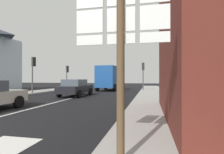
% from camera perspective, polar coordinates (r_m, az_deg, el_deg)
% --- Properties ---
extents(ground_plane, '(80.00, 80.00, 0.00)m').
position_cam_1_polar(ground_plane, '(15.35, -11.13, -6.26)').
color(ground_plane, black).
extents(sidewalk_right, '(2.56, 44.00, 0.14)m').
position_cam_1_polar(sidewalk_right, '(12.14, 12.91, -7.51)').
color(sidewalk_right, '#9E9B96').
rests_on(sidewalk_right, ground).
extents(lane_centre_stripe, '(0.16, 12.00, 0.01)m').
position_cam_1_polar(lane_centre_stripe, '(11.81, -18.86, -8.02)').
color(lane_centre_stripe, silver).
rests_on(lane_centre_stripe, ground).
extents(sedan_far, '(2.00, 4.21, 1.47)m').
position_cam_1_polar(sedan_far, '(16.02, -11.59, -3.29)').
color(sedan_far, black).
rests_on(sedan_far, ground).
extents(delivery_truck, '(2.74, 5.12, 3.05)m').
position_cam_1_polar(delivery_truck, '(22.67, -0.88, -0.17)').
color(delivery_truck, '#19478C').
rests_on(delivery_truck, ground).
extents(route_sign_post, '(1.66, 0.14, 3.20)m').
position_cam_1_polar(route_sign_post, '(3.13, 2.82, 7.28)').
color(route_sign_post, brown).
rests_on(route_sign_post, ground).
extents(traffic_light_far_left, '(0.30, 0.49, 3.27)m').
position_cam_1_polar(traffic_light_far_left, '(25.40, -14.17, 1.56)').
color(traffic_light_far_left, '#47474C').
rests_on(traffic_light_far_left, ground).
extents(traffic_light_far_right, '(0.30, 0.49, 3.45)m').
position_cam_1_polar(traffic_light_far_right, '(21.95, 9.94, 2.21)').
color(traffic_light_far_right, '#47474C').
rests_on(traffic_light_far_right, ground).
extents(traffic_light_near_left, '(0.30, 0.49, 3.65)m').
position_cam_1_polar(traffic_light_near_left, '(19.13, -23.89, 3.03)').
color(traffic_light_near_left, '#47474C').
rests_on(traffic_light_near_left, ground).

